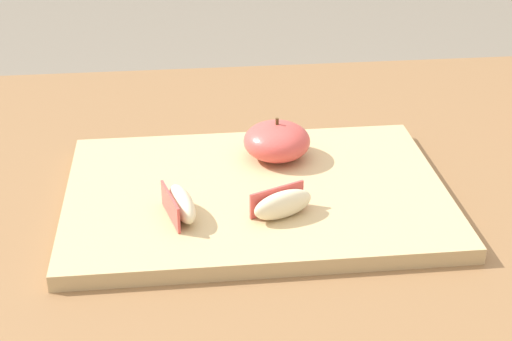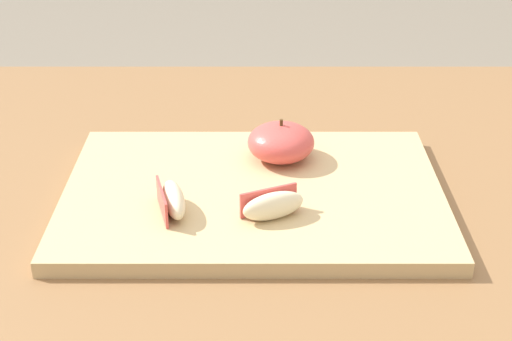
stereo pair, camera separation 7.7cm
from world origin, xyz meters
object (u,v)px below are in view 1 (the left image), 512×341
Objects in this scene: apple_wedge_middle at (282,204)px; apple_wedge_front at (181,204)px; cutting_board at (256,195)px; apple_half_skin_up at (277,141)px.

apple_wedge_middle is 1.00× the size of apple_wedge_front.
cutting_board is 5.95× the size of apple_wedge_middle.
apple_half_skin_up is (0.03, 0.07, 0.03)m from cutting_board.
apple_half_skin_up is at bearing 46.57° from apple_wedge_front.
apple_wedge_front is (-0.10, 0.01, 0.00)m from apple_wedge_middle.
apple_wedge_front is (-0.11, -0.11, -0.01)m from apple_half_skin_up.
apple_wedge_middle reaches higher than cutting_board.
apple_half_skin_up reaches higher than apple_wedge_middle.
apple_wedge_front is at bearing -133.43° from apple_half_skin_up.
cutting_board is 5.29× the size of apple_half_skin_up.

